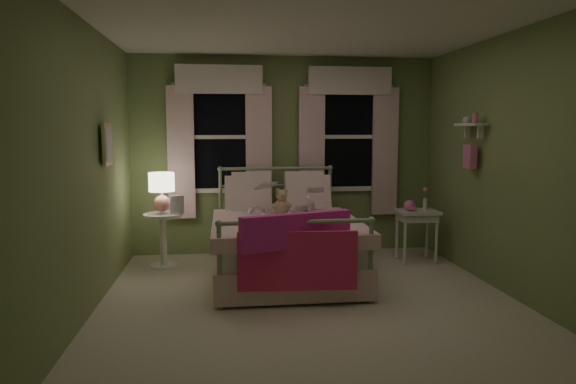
{
  "coord_description": "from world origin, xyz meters",
  "views": [
    {
      "loc": [
        -0.79,
        -4.69,
        1.64
      ],
      "look_at": [
        -0.14,
        0.56,
        1.0
      ],
      "focal_mm": 32.0,
      "sensor_mm": 36.0,
      "label": 1
    }
  ],
  "objects": [
    {
      "name": "room_shell",
      "position": [
        0.0,
        0.0,
        1.3
      ],
      "size": [
        4.2,
        4.2,
        4.2
      ],
      "color": "white",
      "rests_on": "ground"
    },
    {
      "name": "table_lamp",
      "position": [
        -1.54,
        1.49,
        0.95
      ],
      "size": [
        0.3,
        0.3,
        0.47
      ],
      "color": "#E48E87",
      "rests_on": "nightstand_left"
    },
    {
      "name": "window_right",
      "position": [
        0.85,
        2.03,
        1.62
      ],
      "size": [
        1.34,
        0.13,
        1.96
      ],
      "color": "black",
      "rests_on": "room_shell"
    },
    {
      "name": "bud_vase",
      "position": [
        1.69,
        1.41,
        0.79
      ],
      "size": [
        0.06,
        0.06,
        0.28
      ],
      "color": "white",
      "rests_on": "nightstand_right"
    },
    {
      "name": "nightstand_left",
      "position": [
        -1.54,
        1.49,
        0.42
      ],
      "size": [
        0.46,
        0.46,
        0.65
      ],
      "color": "white",
      "rests_on": "ground"
    },
    {
      "name": "framed_picture",
      "position": [
        -1.95,
        0.6,
        1.5
      ],
      "size": [
        0.03,
        0.32,
        0.42
      ],
      "color": "beige",
      "rests_on": "room_shell"
    },
    {
      "name": "window_left",
      "position": [
        -0.85,
        2.03,
        1.62
      ],
      "size": [
        1.34,
        0.13,
        1.96
      ],
      "color": "black",
      "rests_on": "room_shell"
    },
    {
      "name": "nightstand_right",
      "position": [
        1.57,
        1.36,
        0.55
      ],
      "size": [
        0.5,
        0.4,
        0.64
      ],
      "color": "white",
      "rests_on": "ground"
    },
    {
      "name": "book_left",
      "position": [
        -0.42,
        1.08,
        0.96
      ],
      "size": [
        0.23,
        0.18,
        0.26
      ],
      "primitive_type": "imported",
      "rotation": [
        1.22,
        0.0,
        0.35
      ],
      "color": "beige",
      "rests_on": "child_left"
    },
    {
      "name": "child_right",
      "position": [
        0.14,
        1.33,
        0.96
      ],
      "size": [
        0.46,
        0.42,
        0.78
      ],
      "primitive_type": "imported",
      "rotation": [
        0.0,
        0.0,
        2.76
      ],
      "color": "#F7D1DD",
      "rests_on": "bed"
    },
    {
      "name": "wall_shelf",
      "position": [
        1.9,
        0.7,
        1.52
      ],
      "size": [
        0.15,
        0.5,
        0.6
      ],
      "color": "white",
      "rests_on": "room_shell"
    },
    {
      "name": "pink_toy",
      "position": [
        1.47,
        1.36,
        0.71
      ],
      "size": [
        0.14,
        0.19,
        0.14
      ],
      "color": "pink",
      "rests_on": "nightstand_right"
    },
    {
      "name": "teddy_bear",
      "position": [
        -0.14,
        1.18,
        0.79
      ],
      "size": [
        0.23,
        0.19,
        0.31
      ],
      "color": "tan",
      "rests_on": "bed"
    },
    {
      "name": "book_nightstand",
      "position": [
        -1.44,
        1.41,
        0.66
      ],
      "size": [
        0.19,
        0.24,
        0.02
      ],
      "primitive_type": "imported",
      "rotation": [
        0.0,
        0.0,
        0.14
      ],
      "color": "beige",
      "rests_on": "nightstand_left"
    },
    {
      "name": "bed",
      "position": [
        -0.14,
        0.91,
        0.38
      ],
      "size": [
        1.58,
        2.04,
        1.18
      ],
      "color": "white",
      "rests_on": "ground"
    },
    {
      "name": "book_right",
      "position": [
        0.14,
        1.08,
        0.92
      ],
      "size": [
        0.21,
        0.15,
        0.26
      ],
      "primitive_type": "imported",
      "rotation": [
        1.22,
        0.0,
        -0.19
      ],
      "color": "beige",
      "rests_on": "child_right"
    },
    {
      "name": "child_left",
      "position": [
        -0.42,
        1.33,
        0.95
      ],
      "size": [
        0.3,
        0.21,
        0.76
      ],
      "primitive_type": "imported",
      "rotation": [
        0.0,
        0.0,
        3.25
      ],
      "color": "#F7D1DD",
      "rests_on": "bed"
    },
    {
      "name": "pink_throw",
      "position": [
        -0.14,
        -0.11,
        0.61
      ],
      "size": [
        1.1,
        0.44,
        0.71
      ],
      "color": "#EC2EA9",
      "rests_on": "bed"
    }
  ]
}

